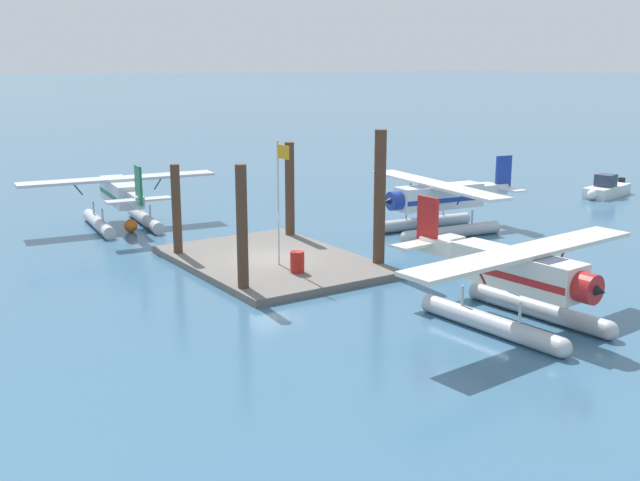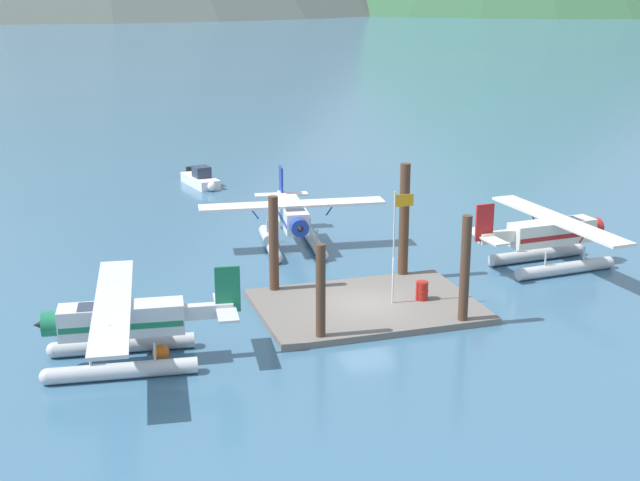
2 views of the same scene
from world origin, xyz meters
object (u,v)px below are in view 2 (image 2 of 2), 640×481
Objects in this scene: fuel_drum at (422,291)px; seaplane_cream_stbd_fwd at (552,239)px; boat_white_open_north at (201,180)px; seaplane_white_bow_centre at (292,221)px; mooring_buoy at (161,353)px; seaplane_silver_port_aft at (121,328)px; flagpole at (397,233)px.

fuel_drum is 9.40m from seaplane_cream_stbd_fwd.
seaplane_cream_stbd_fwd is at bearing 19.84° from fuel_drum.
seaplane_white_bow_centre is at bearing -82.58° from boat_white_open_north.
mooring_buoy is 0.07× the size of seaplane_cream_stbd_fwd.
seaplane_white_bow_centre is 1.00× the size of seaplane_cream_stbd_fwd.
seaplane_white_bow_centre is at bearing 51.14° from seaplane_silver_port_aft.
mooring_buoy is at bearing -102.96° from boat_white_open_north.
seaplane_silver_port_aft is 2.17× the size of boat_white_open_north.
flagpole is 11.05m from seaplane_white_bow_centre.
fuel_drum is at bearing -72.92° from seaplane_white_bow_centre.
seaplane_cream_stbd_fwd reaches higher than mooring_buoy.
seaplane_cream_stbd_fwd is at bearing -59.72° from boat_white_open_north.
fuel_drum is at bearing -160.16° from seaplane_cream_stbd_fwd.
seaplane_silver_port_aft is at bearing -105.59° from boat_white_open_north.
seaplane_white_bow_centre is at bearing 148.17° from seaplane_cream_stbd_fwd.
seaplane_silver_port_aft is 23.42m from seaplane_cream_stbd_fwd.
mooring_buoy is 0.07× the size of seaplane_white_bow_centre.
fuel_drum reaches higher than mooring_buoy.
fuel_drum is 11.21m from seaplane_white_bow_centre.
flagpole is at bearing 11.29° from seaplane_silver_port_aft.
flagpole is 0.51× the size of seaplane_cream_stbd_fwd.
seaplane_white_bow_centre reaches higher than fuel_drum.
mooring_buoy is 1.92m from seaplane_silver_port_aft.
boat_white_open_north reaches higher than fuel_drum.
flagpole is at bearing 12.96° from mooring_buoy.
seaplane_cream_stbd_fwd is at bearing 14.06° from seaplane_silver_port_aft.
mooring_buoy is 22.05m from seaplane_cream_stbd_fwd.
mooring_buoy is at bearing -168.39° from fuel_drum.
seaplane_white_bow_centre is 14.23m from seaplane_cream_stbd_fwd.
boat_white_open_north is (-14.30, 24.49, -1.09)m from seaplane_cream_stbd_fwd.
flagpole reaches higher than fuel_drum.
seaplane_silver_port_aft is 31.35m from boat_white_open_north.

